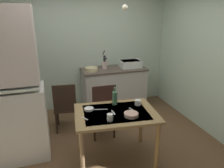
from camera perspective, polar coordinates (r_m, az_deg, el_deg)
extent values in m
plane|color=brown|center=(3.41, -0.72, -17.55)|extent=(4.63, 4.63, 0.00)
cube|color=silver|center=(4.55, -7.38, 9.21)|extent=(3.73, 0.10, 2.54)
cube|color=silver|center=(3.81, 27.30, 5.31)|extent=(0.10, 3.58, 2.54)
cube|color=beige|center=(3.29, -25.45, -10.11)|extent=(0.91, 0.53, 1.07)
cube|color=beige|center=(2.95, -28.52, 9.22)|extent=(0.84, 0.45, 0.98)
cube|color=beige|center=(3.05, -27.03, -0.76)|extent=(0.82, 0.47, 0.02)
cube|color=beige|center=(4.54, 0.47, -1.47)|extent=(1.33, 0.60, 0.89)
cube|color=brown|center=(4.40, 0.48, 4.12)|extent=(1.36, 0.63, 0.03)
sphere|color=#2D2823|center=(4.19, -0.81, -2.61)|extent=(0.02, 0.02, 0.02)
cube|color=white|center=(4.50, 5.01, 5.58)|extent=(0.44, 0.34, 0.15)
cube|color=black|center=(4.49, 5.04, 6.46)|extent=(0.38, 0.28, 0.01)
cylinder|color=#232328|center=(4.36, -2.07, 6.06)|extent=(0.05, 0.05, 0.28)
cylinder|color=#232328|center=(4.27, -1.84, 7.17)|extent=(0.03, 0.12, 0.03)
cylinder|color=black|center=(4.38, -2.32, 8.65)|extent=(0.02, 0.16, 0.12)
cylinder|color=beige|center=(4.22, -5.72, 4.09)|extent=(0.25, 0.25, 0.07)
cylinder|color=beige|center=(4.35, -2.07, 5.19)|extent=(0.11, 0.11, 0.15)
cube|color=olive|center=(2.84, 1.04, -8.09)|extent=(1.18, 0.90, 0.04)
cube|color=white|center=(2.83, 1.05, -7.79)|extent=(0.92, 0.70, 0.00)
cylinder|color=#927450|center=(2.72, -8.21, -19.21)|extent=(0.06, 0.06, 0.72)
cylinder|color=olive|center=(2.91, 12.38, -16.63)|extent=(0.06, 0.06, 0.72)
cylinder|color=#9C7244|center=(3.26, -8.91, -12.08)|extent=(0.06, 0.06, 0.72)
cylinder|color=olive|center=(3.42, 8.01, -10.45)|extent=(0.06, 0.06, 0.72)
cube|color=#3A2116|center=(3.57, -2.79, -7.75)|extent=(0.41, 0.41, 0.03)
cube|color=#38211A|center=(3.29, -2.12, -4.83)|extent=(0.38, 0.03, 0.53)
cylinder|color=#3A2116|center=(3.85, -0.84, -9.28)|extent=(0.04, 0.04, 0.41)
cylinder|color=#3A2116|center=(3.79, -5.88, -9.90)|extent=(0.04, 0.04, 0.41)
cylinder|color=#3A2116|center=(3.57, 0.63, -11.77)|extent=(0.04, 0.04, 0.41)
cylinder|color=#3A2116|center=(3.50, -4.84, -12.51)|extent=(0.04, 0.04, 0.41)
cube|color=#33231B|center=(3.85, -12.63, -6.35)|extent=(0.45, 0.45, 0.03)
cube|color=#2E2117|center=(3.58, -13.00, -3.92)|extent=(0.38, 0.07, 0.48)
cylinder|color=#33231B|center=(4.09, -9.96, -7.92)|extent=(0.04, 0.04, 0.40)
cylinder|color=#33231B|center=(4.11, -14.75, -8.17)|extent=(0.04, 0.04, 0.40)
cylinder|color=#33231B|center=(3.79, -9.86, -10.23)|extent=(0.04, 0.04, 0.40)
cylinder|color=#33231B|center=(3.81, -15.06, -10.49)|extent=(0.04, 0.04, 0.40)
cylinder|color=white|center=(2.90, -6.38, -6.89)|extent=(0.13, 0.13, 0.03)
cylinder|color=tan|center=(2.73, 5.32, -8.40)|extent=(0.19, 0.19, 0.05)
cylinder|color=white|center=(2.61, -0.56, -9.19)|extent=(0.08, 0.08, 0.09)
cylinder|color=white|center=(3.05, 7.16, -5.11)|extent=(0.09, 0.09, 0.08)
cylinder|color=#4C7F56|center=(3.02, 0.78, -3.95)|extent=(0.07, 0.07, 0.20)
cylinder|color=#4C7F56|center=(2.97, 0.79, -1.58)|extent=(0.03, 0.03, 0.07)
cube|color=silver|center=(2.91, -3.14, -7.03)|extent=(0.20, 0.06, 0.00)
cube|color=beige|center=(2.91, 5.56, -7.08)|extent=(0.05, 0.14, 0.00)
cube|color=beige|center=(2.70, -7.55, -9.38)|extent=(0.08, 0.12, 0.00)
cube|color=beige|center=(2.82, 0.39, -7.89)|extent=(0.02, 0.13, 0.00)
sphere|color=#F9EFCC|center=(2.98, 3.60, 20.33)|extent=(0.08, 0.08, 0.08)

